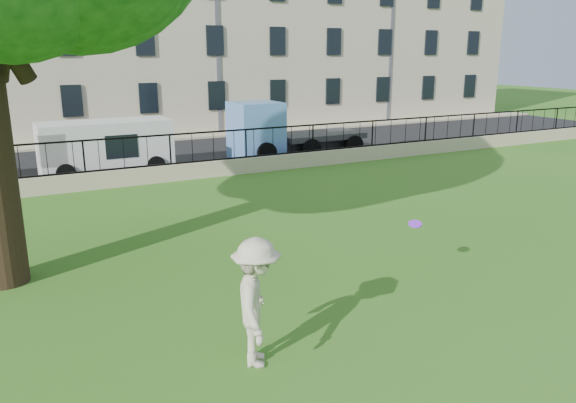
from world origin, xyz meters
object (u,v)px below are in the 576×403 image
frisbee (415,224)px  blue_truck (296,128)px  man (257,302)px  white_van (106,148)px

frisbee → blue_truck: blue_truck is taller
man → blue_truck: blue_truck is taller
frisbee → white_van: white_van is taller
white_van → blue_truck: 8.35m
man → white_van: bearing=23.2°
man → blue_truck: size_ratio=0.33×
man → white_van: size_ratio=0.41×
man → white_van: (0.59, 15.26, 0.03)m
frisbee → blue_truck: (4.92, 14.03, -0.05)m
blue_truck → man: bearing=-120.6°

